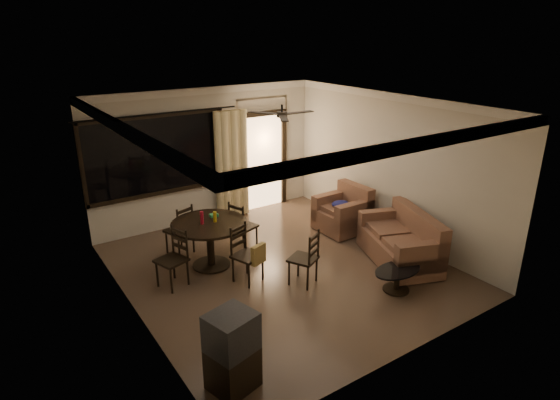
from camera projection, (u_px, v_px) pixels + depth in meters
ground at (282, 268)px, 8.06m from camera, size 5.50×5.50×0.00m
room_shell at (256, 140)px, 9.12m from camera, size 5.50×6.70×5.50m
dining_table at (210, 232)px, 7.93m from camera, size 1.30×1.30×1.03m
dining_chair_west at (173, 269)px, 7.43m from camera, size 0.53×0.53×0.95m
dining_chair_east at (243, 235)px, 8.68m from camera, size 0.53×0.53×0.95m
dining_chair_south at (248, 264)px, 7.55m from camera, size 0.53×0.57×0.95m
dining_chair_north at (180, 239)px, 8.51m from camera, size 0.53×0.53×0.95m
tv_cabinet at (232, 351)px, 5.24m from camera, size 0.60×0.57×0.97m
sofa at (403, 243)px, 8.19m from camera, size 1.41×1.87×0.89m
armchair at (344, 213)px, 9.47m from camera, size 0.90×0.90×0.90m
coffee_table at (397, 276)px, 7.30m from camera, size 0.85×0.51×0.37m
side_chair at (304, 268)px, 7.49m from camera, size 0.55×0.55×0.92m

